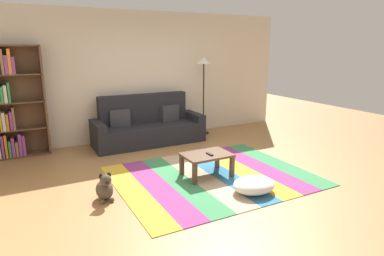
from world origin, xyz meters
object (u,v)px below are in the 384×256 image
at_px(couch, 148,127).
at_px(standing_lamp, 204,70).
at_px(coffee_table, 207,158).
at_px(tv_remote, 210,154).
at_px(pouf, 254,185).
at_px(dog, 105,188).
at_px(bookshelf, 11,103).

bearing_deg(couch, standing_lamp, 5.56).
xyz_separation_m(coffee_table, tv_remote, (0.02, -0.05, 0.07)).
bearing_deg(pouf, dog, 158.06).
height_order(dog, tv_remote, dog).
bearing_deg(coffee_table, standing_lamp, 61.28).
bearing_deg(couch, bookshelf, 173.43).
height_order(pouf, standing_lamp, standing_lamp).
relative_size(couch, coffee_table, 3.07).
distance_m(bookshelf, standing_lamp, 3.89).
bearing_deg(coffee_table, couch, 93.97).
distance_m(coffee_table, dog, 1.61).
bearing_deg(tv_remote, couch, 93.54).
relative_size(bookshelf, coffee_table, 2.72).
distance_m(couch, dog, 2.69).
xyz_separation_m(pouf, tv_remote, (-0.24, 0.79, 0.26)).
distance_m(coffee_table, standing_lamp, 2.87).
bearing_deg(couch, coffee_table, -86.03).
relative_size(pouf, tv_remote, 4.10).
xyz_separation_m(coffee_table, standing_lamp, (1.26, 2.31, 1.15)).
xyz_separation_m(couch, coffee_table, (0.15, -2.17, -0.04)).
height_order(bookshelf, tv_remote, bookshelf).
relative_size(bookshelf, pouf, 3.26).
height_order(couch, pouf, couch).
bearing_deg(tv_remote, bookshelf, 135.36).
bearing_deg(pouf, standing_lamp, 72.37).
distance_m(bookshelf, coffee_table, 3.63).
height_order(couch, standing_lamp, standing_lamp).
relative_size(pouf, dog, 1.55).
height_order(pouf, dog, dog).
xyz_separation_m(standing_lamp, tv_remote, (-1.25, -2.36, -1.08)).
xyz_separation_m(bookshelf, standing_lamp, (3.86, -0.14, 0.47)).
bearing_deg(couch, dog, -122.78).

